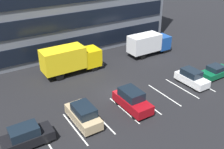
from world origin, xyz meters
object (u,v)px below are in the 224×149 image
object	(u,v)px
suv_black	(27,136)
suv_white	(192,78)
box_truck_blue	(149,43)
suv_tan	(83,115)
box_truck_yellow_all	(71,59)
sedan_forest	(216,72)
suv_maroon	(132,100)

from	to	relation	value
suv_black	suv_white	bearing A→B (deg)	-0.21
box_truck_blue	suv_tan	distance (m)	19.04
box_truck_yellow_all	suv_white	distance (m)	15.43
box_truck_blue	sedan_forest	distance (m)	10.82
box_truck_yellow_all	sedan_forest	size ratio (longest dim) A/B	1.80
box_truck_blue	suv_black	size ratio (longest dim) A/B	1.66
suv_tan	sedan_forest	bearing A→B (deg)	-1.52
box_truck_blue	suv_maroon	distance (m)	15.06
suv_maroon	suv_black	distance (m)	10.81
box_truck_blue	sedan_forest	bearing A→B (deg)	-76.29
suv_white	suv_black	distance (m)	19.98
box_truck_yellow_all	suv_maroon	distance (m)	11.17
suv_white	suv_tan	bearing A→B (deg)	179.18
sedan_forest	suv_black	size ratio (longest dim) A/B	1.03
suv_white	box_truck_blue	bearing A→B (deg)	80.73
box_truck_yellow_all	suv_black	world-z (taller)	box_truck_yellow_all
suv_white	suv_black	size ratio (longest dim) A/B	0.98
suv_tan	sedan_forest	distance (m)	18.77
box_truck_blue	suv_white	xyz separation A→B (m)	(-1.66, -10.16, -0.94)
sedan_forest	suv_black	xyz separation A→B (m)	(-24.19, 0.36, 0.19)
box_truck_blue	sedan_forest	xyz separation A→B (m)	(2.55, -10.45, -1.12)
suv_tan	suv_maroon	world-z (taller)	suv_maroon
suv_tan	box_truck_blue	bearing A→B (deg)	31.55
suv_tan	box_truck_yellow_all	bearing A→B (deg)	71.60
box_truck_blue	suv_white	bearing A→B (deg)	-99.27
box_truck_yellow_all	suv_white	world-z (taller)	box_truck_yellow_all
sedan_forest	suv_black	world-z (taller)	suv_black
box_truck_blue	suv_tan	world-z (taller)	box_truck_blue
sedan_forest	suv_tan	bearing A→B (deg)	178.48
suv_white	sedan_forest	xyz separation A→B (m)	(4.21, -0.29, -0.17)
suv_white	sedan_forest	size ratio (longest dim) A/B	0.95
suv_black	box_truck_yellow_all	bearing A→B (deg)	49.98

